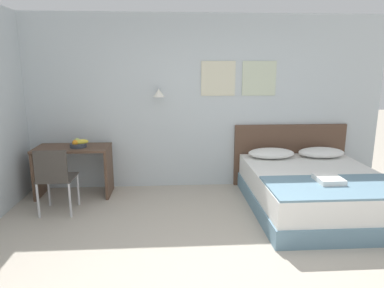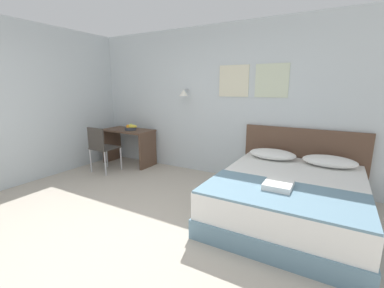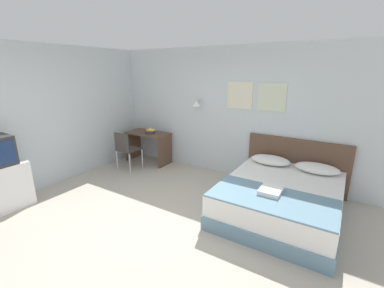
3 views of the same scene
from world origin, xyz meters
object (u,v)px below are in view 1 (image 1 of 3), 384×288
(bed, at_px, (315,191))
(fruit_bowl, at_px, (78,144))
(folded_towel_near_foot, at_px, (329,179))
(pillow_left, at_px, (271,153))
(headboard, at_px, (289,155))
(throw_blanket, at_px, (338,187))
(desk, at_px, (73,162))
(pillow_right, at_px, (321,152))
(desk_chair, at_px, (55,176))

(bed, relative_size, fruit_bowl, 7.56)
(bed, bearing_deg, folded_towel_near_foot, -96.58)
(pillow_left, xyz_separation_m, folded_towel_near_foot, (0.34, -1.20, -0.02))
(headboard, xyz_separation_m, folded_towel_near_foot, (-0.05, -1.50, 0.09))
(bed, distance_m, pillow_left, 0.91)
(throw_blanket, height_order, fruit_bowl, fruit_bowl)
(folded_towel_near_foot, bearing_deg, desk, 159.87)
(pillow_left, distance_m, throw_blanket, 1.40)
(folded_towel_near_foot, distance_m, desk, 3.50)
(headboard, relative_size, pillow_left, 2.57)
(fruit_bowl, bearing_deg, pillow_right, 0.45)
(folded_towel_near_foot, bearing_deg, pillow_right, 69.91)
(pillow_right, relative_size, throw_blanket, 0.43)
(pillow_right, xyz_separation_m, desk, (-3.73, 0.00, -0.09))
(headboard, xyz_separation_m, pillow_right, (0.39, -0.29, 0.10))
(pillow_left, distance_m, desk, 2.95)
(bed, bearing_deg, desk, 167.25)
(headboard, bearing_deg, pillow_right, -37.15)
(fruit_bowl, bearing_deg, folded_towel_near_foot, -20.24)
(headboard, height_order, folded_towel_near_foot, headboard)
(folded_towel_near_foot, relative_size, desk_chair, 0.38)
(folded_towel_near_foot, xyz_separation_m, desk, (-3.29, 1.20, -0.07))
(bed, distance_m, headboard, 1.08)
(throw_blanket, distance_m, fruit_bowl, 3.51)
(desk, bearing_deg, throw_blanket, -21.98)
(desk_chair, xyz_separation_m, fruit_bowl, (0.15, 0.66, 0.26))
(pillow_left, relative_size, desk_chair, 0.80)
(desk, height_order, fruit_bowl, fruit_bowl)
(throw_blanket, xyz_separation_m, desk_chair, (-3.39, 0.66, -0.01))
(headboard, distance_m, desk_chair, 3.53)
(desk, xyz_separation_m, desk_chair, (-0.05, -0.69, 0.02))
(headboard, relative_size, throw_blanket, 1.10)
(bed, bearing_deg, headboard, 90.00)
(pillow_left, xyz_separation_m, pillow_right, (0.78, 0.00, 0.00))
(bed, relative_size, pillow_left, 2.92)
(headboard, xyz_separation_m, desk, (-3.34, -0.29, 0.01))
(pillow_right, height_order, desk, desk)
(folded_towel_near_foot, bearing_deg, throw_blanket, -70.06)
(headboard, xyz_separation_m, desk_chair, (-3.39, -0.98, 0.03))
(fruit_bowl, bearing_deg, throw_blanket, -22.14)
(headboard, bearing_deg, pillow_left, -142.85)
(desk_chair, relative_size, fruit_bowl, 3.24)
(throw_blanket, height_order, folded_towel_near_foot, folded_towel_near_foot)
(desk_chair, bearing_deg, pillow_left, 12.91)
(folded_towel_near_foot, bearing_deg, headboard, 88.02)
(headboard, height_order, pillow_left, headboard)
(desk, bearing_deg, pillow_left, -0.01)
(bed, distance_m, throw_blanket, 0.65)
(bed, height_order, desk_chair, desk_chair)
(bed, height_order, headboard, headboard)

